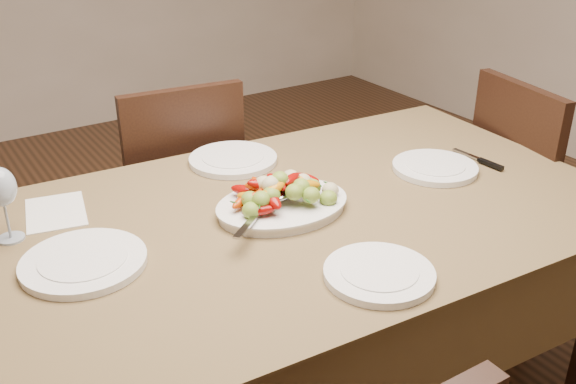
% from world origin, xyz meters
% --- Properties ---
extents(dining_table, '(1.90, 1.15, 0.76)m').
position_xyz_m(dining_table, '(-0.17, -0.07, 0.38)').
color(dining_table, brown).
rests_on(dining_table, ground).
extents(chair_far, '(0.46, 0.46, 0.95)m').
position_xyz_m(chair_far, '(-0.17, 0.72, 0.47)').
color(chair_far, black).
rests_on(chair_far, ground).
extents(chair_right, '(0.49, 0.49, 0.95)m').
position_xyz_m(chair_right, '(0.97, -0.08, 0.47)').
color(chair_right, black).
rests_on(chair_right, ground).
extents(serving_platter, '(0.37, 0.28, 0.02)m').
position_xyz_m(serving_platter, '(-0.17, -0.06, 0.77)').
color(serving_platter, white).
rests_on(serving_platter, dining_table).
extents(roasted_vegetables, '(0.30, 0.21, 0.09)m').
position_xyz_m(roasted_vegetables, '(-0.17, -0.06, 0.83)').
color(roasted_vegetables, '#770604').
rests_on(roasted_vegetables, serving_platter).
extents(serving_spoon, '(0.23, 0.25, 0.03)m').
position_xyz_m(serving_spoon, '(-0.24, -0.09, 0.81)').
color(serving_spoon, '#9EA0A8').
rests_on(serving_spoon, serving_platter).
extents(plate_left, '(0.29, 0.29, 0.02)m').
position_xyz_m(plate_left, '(-0.70, -0.03, 0.77)').
color(plate_left, white).
rests_on(plate_left, dining_table).
extents(plate_right, '(0.26, 0.26, 0.02)m').
position_xyz_m(plate_right, '(0.36, -0.08, 0.77)').
color(plate_right, white).
rests_on(plate_right, dining_table).
extents(plate_far, '(0.28, 0.28, 0.02)m').
position_xyz_m(plate_far, '(-0.12, 0.31, 0.77)').
color(plate_far, white).
rests_on(plate_far, dining_table).
extents(plate_near, '(0.25, 0.25, 0.02)m').
position_xyz_m(plate_near, '(-0.16, -0.44, 0.77)').
color(plate_near, white).
rests_on(plate_near, dining_table).
extents(wine_glass, '(0.08, 0.08, 0.20)m').
position_xyz_m(wine_glass, '(-0.82, 0.19, 0.86)').
color(wine_glass, '#8C99A5').
rests_on(wine_glass, dining_table).
extents(menu_card, '(0.19, 0.24, 0.00)m').
position_xyz_m(menu_card, '(-0.68, 0.27, 0.76)').
color(menu_card, silver).
rests_on(menu_card, dining_table).
extents(table_knife, '(0.03, 0.20, 0.01)m').
position_xyz_m(table_knife, '(0.53, -0.11, 0.76)').
color(table_knife, '#9EA0A8').
rests_on(table_knife, dining_table).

